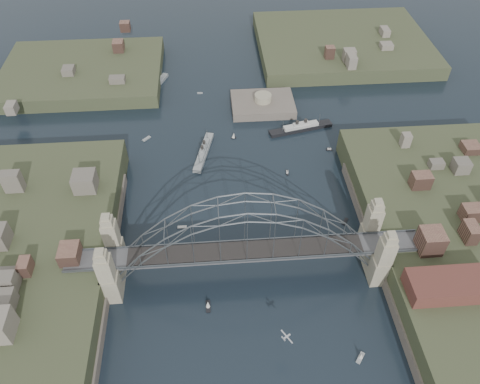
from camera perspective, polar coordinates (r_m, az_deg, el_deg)
name	(u,v)px	position (r m, az deg, el deg)	size (l,w,h in m)	color
ground	(245,271)	(115.73, 0.68, -9.83)	(500.00, 500.00, 0.00)	black
bridge	(246,240)	(105.91, 0.73, -5.98)	(84.00, 13.80, 24.60)	#4C4C4F
shore_west	(7,281)	(124.83, -26.99, -9.87)	(50.50, 90.00, 12.00)	#353C23
shore_east	(472,253)	(130.54, 26.83, -6.74)	(50.50, 90.00, 12.00)	#353C23
headland_nw	(84,77)	(193.11, -18.82, 13.34)	(60.00, 45.00, 9.00)	#353C23
headland_ne	(342,48)	(207.66, 12.50, 17.04)	(70.00, 55.00, 9.50)	#353C23
fort_island	(262,109)	(167.24, 2.81, 10.31)	(22.00, 16.00, 9.40)	#5B5148
wharf_shed	(453,285)	(111.51, 24.96, -10.44)	(20.00, 8.00, 4.00)	#592D26
finger_pier	(442,369)	(111.08, 23.84, -19.41)	(4.00, 22.00, 1.40)	#4C4C4F
naval_cruiser_near	(204,152)	(146.50, -4.54, 5.03)	(7.01, 18.84, 5.64)	gray
naval_cruiser_far	(157,84)	(181.23, -10.27, 13.04)	(8.05, 15.09, 5.23)	gray
ocean_liner	(301,128)	(157.17, 7.54, 7.90)	(22.06, 7.87, 5.39)	black
aeroplane	(286,337)	(98.48, 5.73, -17.49)	(2.20, 3.23, 0.53)	silver
small_boat_a	(182,227)	(125.43, -7.19, -4.35)	(2.45, 0.84, 0.45)	beige
small_boat_b	(287,173)	(140.23, 5.88, 2.42)	(0.87, 2.11, 1.43)	beige
small_boat_c	(208,305)	(109.90, -4.00, -13.83)	(1.07, 3.16, 2.38)	beige
small_boat_d	(329,149)	(150.50, 11.01, 5.20)	(1.96, 0.78, 1.43)	beige
small_boat_e	(146,139)	(155.36, -11.53, 6.49)	(2.93, 2.97, 0.45)	beige
small_boat_f	(234,136)	(152.15, -0.79, 7.00)	(1.61, 1.18, 2.38)	beige
small_boat_g	(361,357)	(106.83, 14.77, -19.15)	(2.47, 2.81, 2.38)	beige
small_boat_h	(200,93)	(175.09, -4.99, 12.13)	(2.02, 0.78, 0.45)	beige
small_boat_i	(345,221)	(129.04, 12.91, -3.59)	(2.19, 2.68, 0.45)	beige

